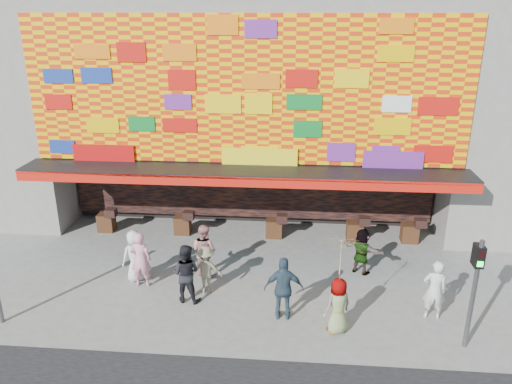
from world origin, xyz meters
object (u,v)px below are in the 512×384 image
parasol (341,257)px  ped_i (204,250)px  ped_a (135,256)px  ped_f (362,251)px  ped_d (206,269)px  ped_e (284,289)px  ped_h (434,290)px  ped_g (338,306)px  ped_c (186,273)px  ped_b (141,260)px  signal_right (475,283)px

parasol → ped_i: bearing=146.1°
ped_a → ped_f: size_ratio=1.09×
ped_d → ped_f: (4.81, 1.56, 0.02)m
ped_e → ped_h: 4.14m
ped_g → ped_c: bearing=-46.4°
ped_h → ped_f: bearing=-51.2°
ped_f → ped_h: (1.69, -2.39, 0.11)m
ped_b → ped_h: ped_b is taller
ped_b → ped_d: bearing=175.2°
ped_i → parasol: 5.09m
signal_right → ped_g: 3.42m
ped_b → parasol: (5.87, -1.88, 1.32)m
ped_i → ped_f: bearing=-145.5°
ped_b → parasol: size_ratio=0.90×
ped_i → ped_c: bearing=109.5°
signal_right → ped_h: signal_right is taller
ped_e → ped_c: bearing=-15.0°
parasol → ped_e: bearing=160.5°
ped_c → ped_f: bearing=-151.1°
signal_right → ped_b: size_ratio=1.68×
ped_b → ped_e: size_ratio=0.96×
ped_h → ped_i: bearing=-12.0°
ped_a → ped_g: 6.54m
ped_h → ped_c: bearing=1.0°
ped_a → ped_e: size_ratio=0.91×
ped_c → ped_i: 1.58m
ped_c → ped_f: ped_c is taller
signal_right → ped_e: signal_right is taller
ped_a → ped_b: 0.43m
ped_a → ped_h: ped_h is taller
ped_e → ped_h: size_ratio=1.06×
ped_i → ped_d: bearing=132.1°
ped_a → ped_e: ped_e is taller
signal_right → ped_a: signal_right is taller
ped_h → ped_i: 7.00m
ped_b → ped_g: ped_b is taller
parasol → ped_c: bearing=164.8°
ped_a → ped_e: bearing=122.3°
ped_g → ped_h: (2.68, 0.88, 0.09)m
ped_g → ped_i: bearing=-65.1°
signal_right → ped_c: 7.76m
ped_d → ped_g: 4.19m
ped_a → ped_g: ped_a is taller
signal_right → ped_a: (-9.39, 2.56, -1.02)m
ped_b → ped_a: bearing=-48.9°
ped_i → ped_a: bearing=42.9°
ped_b → ped_g: 6.17m
signal_right → ped_d: bearing=163.7°
ped_d → ped_h: 6.56m
ped_g → ped_i: 4.91m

